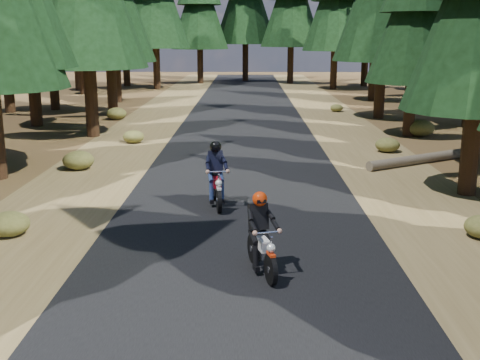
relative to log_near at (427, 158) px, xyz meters
name	(u,v)px	position (x,y,z in m)	size (l,w,h in m)	color
ground	(239,252)	(-6.19, -8.62, -0.16)	(120.00, 120.00, 0.00)	#422C17
road	(241,189)	(-6.19, -3.62, -0.15)	(6.00, 100.00, 0.01)	black
shoulder_l	(77,188)	(-10.79, -3.62, -0.16)	(3.20, 100.00, 0.01)	brown
shoulder_r	(407,189)	(-1.59, -3.62, -0.16)	(3.20, 100.00, 0.01)	brown
log_near	(427,158)	(0.00, 0.00, 0.00)	(0.32, 0.32, 5.16)	#4C4233
understory_shrubs	(256,150)	(-5.71, 0.80, 0.12)	(15.06, 27.44, 0.71)	#474C1E
rider_lead	(262,247)	(-5.77, -9.72, 0.34)	(0.92, 1.72, 1.47)	white
rider_follow	(217,185)	(-6.79, -5.37, 0.39)	(0.80, 1.88, 1.62)	maroon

